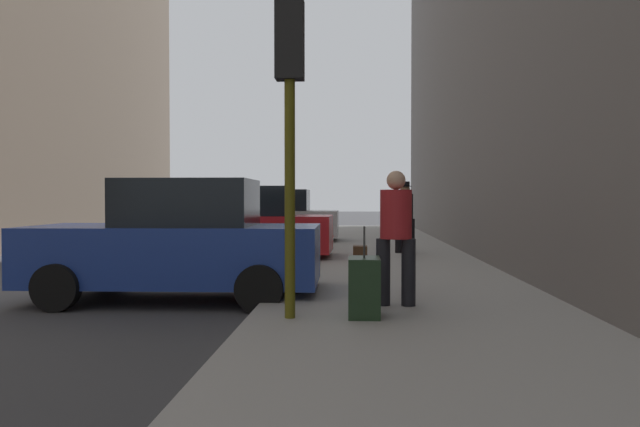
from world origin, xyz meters
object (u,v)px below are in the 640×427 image
traffic_light (290,88)px  pedestrian_in_red_jacket (396,230)px  parked_silver_sedan (275,219)px  parked_blue_sedan (179,243)px  duffel_bag (360,252)px  pedestrian_with_fedora (405,213)px  fire_hydrant (326,235)px  rolling_suitcase (364,287)px  parked_red_hatchback (244,227)px

traffic_light → pedestrian_in_red_jacket: traffic_light is taller
parked_silver_sedan → traffic_light: 13.30m
parked_blue_sedan → duffel_bag: bearing=62.4°
traffic_light → pedestrian_with_fedora: 8.94m
pedestrian_in_red_jacket → traffic_light: bearing=-145.0°
parked_silver_sedan → duffel_bag: size_ratio=9.55×
parked_blue_sedan → traffic_light: traffic_light is taller
traffic_light → duffel_bag: (0.86, 7.18, -2.47)m
parked_silver_sedan → pedestrian_with_fedora: size_ratio=2.37×
fire_hydrant → traffic_light: 10.30m
pedestrian_with_fedora → fire_hydrant: bearing=144.0°
parked_silver_sedan → rolling_suitcase: parked_silver_sedan is taller
fire_hydrant → duffel_bag: bearing=-72.3°
parked_silver_sedan → traffic_light: (1.85, -13.03, 1.91)m
traffic_light → pedestrian_with_fedora: traffic_light is taller
parked_red_hatchback → fire_hydrant: 3.20m
parked_red_hatchback → pedestrian_in_red_jacket: pedestrian_in_red_jacket is taller
parked_silver_sedan → pedestrian_with_fedora: 5.90m
traffic_light → pedestrian_in_red_jacket: (1.26, 0.88, -1.65)m
duffel_bag → rolling_suitcase: bearing=-90.1°
pedestrian_with_fedora → rolling_suitcase: size_ratio=1.71×
pedestrian_in_red_jacket → parked_blue_sedan: bearing=160.5°
fire_hydrant → pedestrian_with_fedora: bearing=-36.0°
duffel_bag → traffic_light: bearing=-96.9°
traffic_light → parked_silver_sedan: bearing=98.1°
pedestrian_in_red_jacket → parked_red_hatchback: bearing=115.4°
parked_silver_sedan → pedestrian_in_red_jacket: pedestrian_in_red_jacket is taller
parked_silver_sedan → pedestrian_with_fedora: pedestrian_with_fedora is taller
parked_red_hatchback → rolling_suitcase: 7.79m
rolling_suitcase → traffic_light: bearing=-171.5°
parked_red_hatchback → pedestrian_with_fedora: 4.02m
parked_blue_sedan → pedestrian_in_red_jacket: 3.31m
pedestrian_with_fedora → duffel_bag: bearing=-129.3°
rolling_suitcase → duffel_bag: size_ratio=2.36×
parked_red_hatchback → duffel_bag: 2.78m
pedestrian_in_red_jacket → duffel_bag: bearing=93.6°
pedestrian_with_fedora → traffic_light: bearing=-103.1°
parked_silver_sedan → pedestrian_in_red_jacket: size_ratio=2.46×
fire_hydrant → pedestrian_with_fedora: (2.04, -1.48, 0.64)m
parked_blue_sedan → fire_hydrant: bearing=77.4°
parked_silver_sedan → traffic_light: traffic_light is taller
pedestrian_in_red_jacket → duffel_bag: size_ratio=3.89×
traffic_light → rolling_suitcase: (0.84, 0.13, -2.27)m
fire_hydrant → rolling_suitcase: bearing=-84.8°
pedestrian_in_red_jacket → rolling_suitcase: pedestrian_in_red_jacket is taller
parked_blue_sedan → pedestrian_with_fedora: (3.85, 6.58, 0.29)m
parked_red_hatchback → fire_hydrant: parked_red_hatchback is taller
parked_silver_sedan → rolling_suitcase: (2.70, -12.91, -0.36)m
parked_blue_sedan → parked_red_hatchback: same height
parked_red_hatchback → pedestrian_with_fedora: pedestrian_with_fedora is taller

